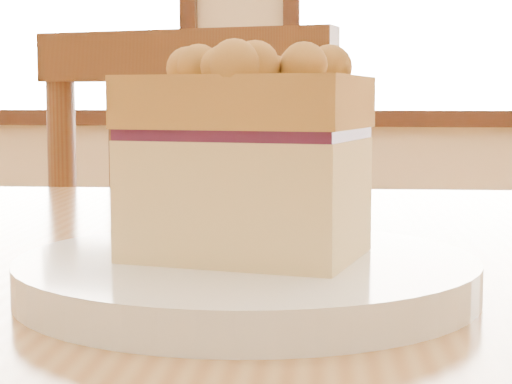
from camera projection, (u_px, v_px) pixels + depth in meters
cafe_table_main at (218, 381)px, 0.62m from camera, size 1.31×0.93×0.75m
cafe_chair_main at (230, 364)px, 1.26m from camera, size 0.51×0.51×0.95m
plate at (247, 276)px, 0.47m from camera, size 0.24×0.24×0.02m
cake_slice at (244, 156)px, 0.46m from camera, size 0.14×0.11×0.11m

